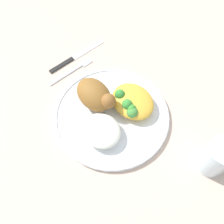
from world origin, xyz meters
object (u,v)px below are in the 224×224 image
object	(u,v)px
plate	(112,115)
mac_cheese_with_broccoli	(132,102)
water_glass	(216,158)
rice_pile	(102,131)
fork	(73,70)
knife	(72,58)
roasted_chicken	(95,95)

from	to	relation	value
plate	mac_cheese_with_broccoli	distance (m)	0.06
mac_cheese_with_broccoli	water_glass	size ratio (longest dim) A/B	1.19
rice_pile	mac_cheese_with_broccoli	distance (m)	0.11
fork	knife	xyz separation A→B (m)	(-0.04, 0.02, 0.00)
mac_cheese_with_broccoli	fork	distance (m)	0.20
plate	knife	xyz separation A→B (m)	(-0.22, 0.03, -0.00)
mac_cheese_with_broccoli	knife	world-z (taller)	mac_cheese_with_broccoli
rice_pile	water_glass	xyz separation A→B (m)	(0.21, 0.15, 0.02)
plate	water_glass	size ratio (longest dim) A/B	3.00
rice_pile	knife	size ratio (longest dim) A/B	0.51
plate	water_glass	world-z (taller)	water_glass
rice_pile	water_glass	distance (m)	0.26
knife	fork	bearing A→B (deg)	-31.57
knife	water_glass	distance (m)	0.47
plate	rice_pile	distance (m)	0.06
plate	mac_cheese_with_broccoli	world-z (taller)	mac_cheese_with_broccoli
plate	rice_pile	xyz separation A→B (m)	(0.03, -0.05, 0.02)
roasted_chicken	fork	xyz separation A→B (m)	(-0.13, 0.02, -0.04)
rice_pile	knife	xyz separation A→B (m)	(-0.25, 0.09, -0.03)
plate	fork	xyz separation A→B (m)	(-0.18, 0.01, -0.00)
roasted_chicken	mac_cheese_with_broccoli	xyz separation A→B (m)	(0.07, 0.06, -0.01)
plate	water_glass	xyz separation A→B (m)	(0.24, 0.09, 0.04)
rice_pile	fork	xyz separation A→B (m)	(-0.21, 0.06, -0.03)
knife	mac_cheese_with_broccoli	bearing A→B (deg)	5.06
rice_pile	fork	world-z (taller)	rice_pile
plate	water_glass	distance (m)	0.26
rice_pile	knife	world-z (taller)	rice_pile
roasted_chicken	mac_cheese_with_broccoli	size ratio (longest dim) A/B	1.00
plate	rice_pile	size ratio (longest dim) A/B	3.00
roasted_chicken	rice_pile	bearing A→B (deg)	-29.23
fork	roasted_chicken	bearing A→B (deg)	-8.52
fork	knife	distance (m)	0.04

